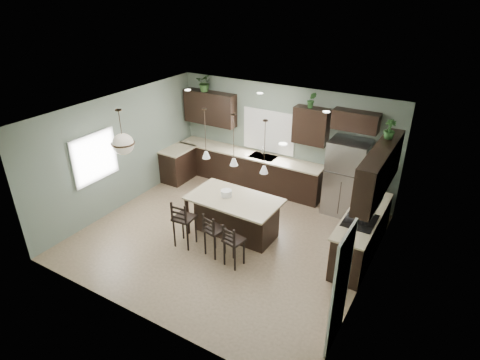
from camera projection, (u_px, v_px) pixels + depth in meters
name	position (u px, v px, depth m)	size (l,w,h in m)	color
ground	(227.00, 236.00, 8.92)	(6.00, 6.00, 0.00)	#9E8466
pantry_door	(340.00, 289.00, 5.91)	(0.04, 0.82, 2.04)	white
window_back	(269.00, 131.00, 10.51)	(1.35, 0.02, 1.00)	white
window_left	(94.00, 157.00, 8.97)	(0.02, 1.10, 1.00)	white
left_return_cabs	(178.00, 165.00, 11.25)	(0.60, 0.90, 0.90)	black
left_return_countertop	(177.00, 149.00, 11.03)	(0.66, 0.96, 0.04)	beige
back_lower_cabs	(248.00, 169.00, 10.99)	(4.20, 0.60, 0.90)	black
back_countertop	(248.00, 154.00, 10.76)	(4.20, 0.66, 0.04)	beige
sink_inset	(263.00, 157.00, 10.55)	(0.70, 0.45, 0.01)	gray
faucet	(263.00, 152.00, 10.46)	(0.02, 0.02, 0.28)	silver
back_upper_left	(210.00, 108.00, 11.01)	(1.55, 0.34, 0.90)	black
back_upper_right	(311.00, 126.00, 9.66)	(0.85, 0.34, 0.90)	black
fridge_header	(356.00, 121.00, 9.05)	(1.05, 0.34, 0.45)	black
right_lower_cabs	(362.00, 235.00, 8.16)	(0.60, 2.35, 0.90)	black
right_countertop	(364.00, 215.00, 7.96)	(0.66, 2.35, 0.04)	beige
cooktop	(360.00, 221.00, 7.73)	(0.58, 0.75, 0.02)	black
wall_oven_front	(343.00, 237.00, 8.09)	(0.01, 0.72, 0.60)	gray
right_upper_cabs	(380.00, 170.00, 7.43)	(0.34, 2.35, 0.90)	black
microwave	(370.00, 194.00, 7.42)	(0.40, 0.75, 0.40)	gray
refrigerator	(346.00, 178.00, 9.45)	(0.90, 0.74, 1.85)	#9C9EA5
kitchen_island	(234.00, 217.00, 8.77)	(1.97, 1.12, 0.92)	black
serving_dish	(226.00, 193.00, 8.62)	(0.24, 0.24, 0.14)	white
bar_stool_left	(185.00, 223.00, 8.39)	(0.41, 0.41, 1.10)	black
bar_stool_center	(215.00, 234.00, 8.12)	(0.36, 0.36, 0.98)	black
bar_stool_right	(234.00, 245.00, 7.82)	(0.35, 0.35, 0.96)	black
pendant_left	(205.00, 134.00, 8.29)	(0.17, 0.17, 1.10)	silver
pendant_center	(234.00, 140.00, 7.97)	(0.17, 0.17, 1.10)	white
pendant_right	(265.00, 147.00, 7.64)	(0.17, 0.17, 1.10)	silver
chandelier	(121.00, 132.00, 8.20)	(0.49, 0.49, 0.98)	#F6E6C9
plant_back_left	(205.00, 83.00, 10.73)	(0.43, 0.38, 0.48)	#284920
plant_back_right	(312.00, 100.00, 9.36)	(0.21, 0.17, 0.38)	#295625
plant_right_wall	(390.00, 129.00, 7.54)	(0.21, 0.21, 0.37)	#2B5A27
room_shell	(226.00, 167.00, 8.16)	(6.00, 6.00, 6.00)	slate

